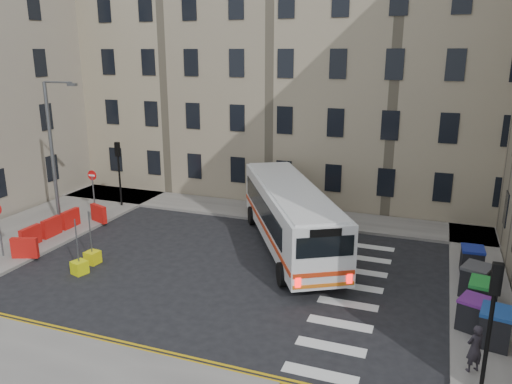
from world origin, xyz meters
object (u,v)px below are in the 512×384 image
Objects in this scene: streetlamp at (52,153)px; bollard_chevron at (93,257)px; bollard_yellow at (80,267)px; wheelie_bin_b at (473,313)px; pedestrian at (475,348)px; wheelie_bin_a at (495,327)px; wheelie_bin_d at (476,280)px; wheelie_bin_e at (472,260)px; bus at (290,214)px; wheelie_bin_c at (483,297)px.

streetlamp is 7.25m from bollard_chevron.
streetlamp is 13.57× the size of bollard_yellow.
pedestrian is (-0.09, -2.70, 0.20)m from wheelie_bin_b.
wheelie_bin_a is 3.64m from wheelie_bin_d.
streetlamp reaches higher than bollard_yellow.
wheelie_bin_e is at bearing 15.71° from bollard_chevron.
bus reaches higher than bollard_chevron.
wheelie_bin_d reaches higher than bollard_chevron.
wheelie_bin_b is 2.17× the size of bollard_chevron.
bus reaches higher than wheelie_bin_d.
wheelie_bin_c is at bearing 7.29° from bollard_yellow.
wheelie_bin_e is 2.01× the size of bollard_yellow.
wheelie_bin_d is at bearing 106.18° from wheelie_bin_b.
wheelie_bin_a is (9.05, -6.20, -1.04)m from bus.
pedestrian is at bearing -6.25° from bollard_yellow.
bollard_chevron is at bearing -151.47° from wheelie_bin_d.
wheelie_bin_c is (21.90, -2.45, -3.53)m from streetlamp.
wheelie_bin_b is at bearing 136.53° from wheelie_bin_a.
wheelie_bin_c is 0.84× the size of pedestrian.
streetlamp is at bearing -52.10° from pedestrian.
wheelie_bin_e is at bearing 19.45° from bollard_yellow.
wheelie_bin_c reaches higher than bollard_yellow.
wheelie_bin_a is 1.98m from pedestrian.
bus is 19.01× the size of bollard_chevron.
bollard_chevron is at bearing -166.76° from wheelie_bin_e.
bus is 10.27m from bollard_yellow.
streetlamp is 22.90m from wheelie_bin_a.
wheelie_bin_d is 16.99m from bollard_chevron.
wheelie_bin_d is (21.72, -0.94, -3.54)m from streetlamp.
wheelie_bin_c is 2.20× the size of bollard_chevron.
bollard_chevron is at bearing -35.01° from streetlamp.
streetlamp is 7.97m from bollard_yellow.
wheelie_bin_d is 5.45m from pedestrian.
bus is 11.02m from wheelie_bin_a.
wheelie_bin_b is 0.83× the size of pedestrian.
wheelie_bin_c is (0.39, 1.24, 0.08)m from wheelie_bin_b.
wheelie_bin_a is at bearing -32.31° from wheelie_bin_b.
streetlamp reaches higher than wheelie_bin_e.
bollard_yellow is (-8.01, -6.24, -1.54)m from bus.
streetlamp reaches higher than wheelie_bin_a.
bollard_yellow is (5.11, -4.59, -4.04)m from streetlamp.
streetlamp is at bearing -162.46° from wheelie_bin_d.
pedestrian is 16.76m from bollard_chevron.
pedestrian is (-0.25, -7.64, 0.18)m from wheelie_bin_e.
pedestrian is at bearing -102.57° from wheelie_bin_a.
wheelie_bin_d is 2.40× the size of bollard_yellow.
wheelie_bin_b is (21.51, -3.68, -3.60)m from streetlamp.
bus reaches higher than wheelie_bin_e.
bus is 19.01× the size of bollard_yellow.
wheelie_bin_c is at bearing -88.96° from wheelie_bin_e.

